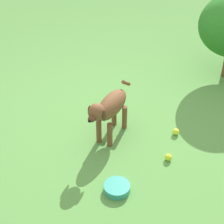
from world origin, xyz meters
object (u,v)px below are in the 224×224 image
at_px(tennis_ball_0, 176,132).
at_px(tennis_ball_1, 168,157).
at_px(dog, 110,108).
at_px(water_bowl, 117,188).

bearing_deg(tennis_ball_0, tennis_ball_1, 58.68).
height_order(dog, tennis_ball_0, dog).
relative_size(tennis_ball_0, tennis_ball_1, 1.00).
distance_m(tennis_ball_1, water_bowl, 0.60).
xyz_separation_m(dog, tennis_ball_0, (-0.65, 0.11, -0.32)).
distance_m(tennis_ball_0, tennis_ball_1, 0.39).
height_order(dog, tennis_ball_1, dog).
distance_m(dog, tennis_ball_0, 0.73).
bearing_deg(water_bowl, tennis_ball_1, -155.20).
xyz_separation_m(tennis_ball_1, water_bowl, (0.54, 0.25, -0.00)).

